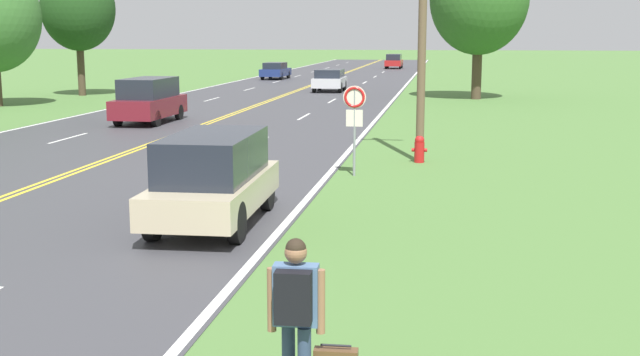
# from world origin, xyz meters

# --- Properties ---
(hitchhiker_person) EXTENTS (0.59, 0.42, 1.73)m
(hitchhiker_person) POSITION_xyz_m (8.59, 5.95, 1.06)
(hitchhiker_person) COLOR navy
(hitchhiker_person) RESTS_ON ground
(fire_hydrant) EXTENTS (0.45, 0.29, 0.80)m
(fire_hydrant) POSITION_xyz_m (9.24, 21.93, 0.41)
(fire_hydrant) COLOR red
(fire_hydrant) RESTS_ON ground
(traffic_sign) EXTENTS (0.60, 0.10, 2.39)m
(traffic_sign) POSITION_xyz_m (7.61, 19.34, 1.80)
(traffic_sign) COLOR gray
(traffic_sign) RESTS_ON ground
(utility_pole_midground) EXTENTS (1.80, 0.24, 8.78)m
(utility_pole_midground) POSITION_xyz_m (9.25, 22.00, 4.54)
(utility_pole_midground) COLOR brown
(utility_pole_midground) RESTS_ON ground
(tree_behind_sign) EXTENTS (4.45, 4.45, 7.85)m
(tree_behind_sign) POSITION_xyz_m (-12.35, 45.24, 5.27)
(tree_behind_sign) COLOR #473828
(tree_behind_sign) RESTS_ON ground
(car_champagne_suv_approaching) EXTENTS (1.90, 4.60, 1.80)m
(car_champagne_suv_approaching) POSITION_xyz_m (5.53, 13.43, 0.96)
(car_champagne_suv_approaching) COLOR black
(car_champagne_suv_approaching) RESTS_ON ground
(car_maroon_van_mid_near) EXTENTS (1.85, 4.58, 1.91)m
(car_maroon_van_mid_near) POSITION_xyz_m (-2.52, 30.96, 0.99)
(car_maroon_van_mid_near) COLOR black
(car_maroon_van_mid_near) RESTS_ON ground
(car_silver_hatchback_mid_far) EXTENTS (1.94, 3.69, 1.47)m
(car_silver_hatchback_mid_far) POSITION_xyz_m (2.28, 51.04, 0.80)
(car_silver_hatchback_mid_far) COLOR black
(car_silver_hatchback_mid_far) RESTS_ON ground
(car_dark_blue_sedan_receding) EXTENTS (1.93, 4.29, 1.41)m
(car_dark_blue_sedan_receding) POSITION_xyz_m (-4.44, 65.20, 0.74)
(car_dark_blue_sedan_receding) COLOR black
(car_dark_blue_sedan_receding) RESTS_ON ground
(car_red_van_distant) EXTENTS (1.82, 3.94, 1.60)m
(car_red_van_distant) POSITION_xyz_m (3.99, 88.47, 0.85)
(car_red_van_distant) COLOR black
(car_red_van_distant) RESTS_ON ground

